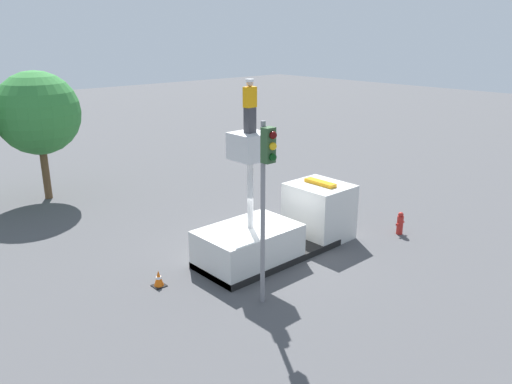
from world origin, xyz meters
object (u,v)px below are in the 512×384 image
object	(u,v)px
bucket_truck	(281,228)
traffic_light_pole	(266,179)
fire_hydrant	(400,223)
traffic_cone_rear	(159,279)
worker	(250,106)
tree_left_bg	(38,113)

from	to	relation	value
bucket_truck	traffic_light_pole	size ratio (longest dim) A/B	1.17
fire_hydrant	traffic_cone_rear	size ratio (longest dim) A/B	1.70
fire_hydrant	traffic_cone_rear	xyz separation A→B (m)	(-9.74, 2.82, -0.20)
worker	tree_left_bg	xyz separation A→B (m)	(-2.56, 12.38, -1.39)
traffic_light_pole	tree_left_bg	xyz separation A→B (m)	(-1.08, 14.74, 0.30)
bucket_truck	traffic_cone_rear	world-z (taller)	bucket_truck
traffic_light_pole	fire_hydrant	world-z (taller)	traffic_light_pole
worker	fire_hydrant	distance (m)	8.49
worker	tree_left_bg	size ratio (longest dim) A/B	0.28
traffic_light_pole	tree_left_bg	size ratio (longest dim) A/B	0.90
worker	fire_hydrant	xyz separation A→B (m)	(6.40, -2.06, -5.18)
fire_hydrant	tree_left_bg	bearing A→B (deg)	121.82
traffic_light_pole	traffic_cone_rear	bearing A→B (deg)	120.83
traffic_light_pole	fire_hydrant	xyz separation A→B (m)	(7.88, 0.30, -3.50)
worker	tree_left_bg	distance (m)	12.72
traffic_light_pole	traffic_cone_rear	xyz separation A→B (m)	(-1.86, 3.12, -3.70)
tree_left_bg	traffic_cone_rear	bearing A→B (deg)	-93.83
traffic_cone_rear	fire_hydrant	bearing A→B (deg)	-16.13
traffic_cone_rear	tree_left_bg	bearing A→B (deg)	86.17
worker	traffic_light_pole	size ratio (longest dim) A/B	0.31
fire_hydrant	tree_left_bg	size ratio (longest dim) A/B	0.15
tree_left_bg	fire_hydrant	bearing A→B (deg)	-58.18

